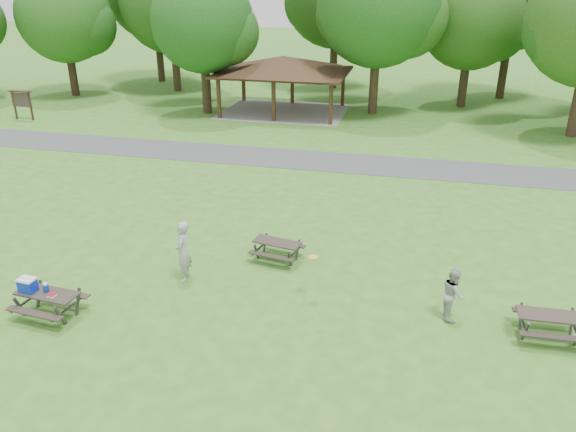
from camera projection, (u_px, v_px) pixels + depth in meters
The scene contains 15 objects.
ground at pixel (224, 306), 16.61m from camera, with size 160.00×160.00×0.00m, color #387421.
asphalt_path at pixel (313, 160), 29.05m from camera, with size 120.00×3.20×0.02m, color #434346.
pavilion at pixel (283, 66), 37.53m from camera, with size 8.60×7.01×3.76m.
notice_board at pixel (21, 100), 36.24m from camera, with size 1.60×0.30×1.88m.
tree_row_b at pixel (66, 19), 41.35m from camera, with size 7.14×6.80×9.28m.
tree_row_c at pixel (172, 4), 42.64m from camera, with size 8.19×7.80×10.67m.
tree_row_d at pixel (204, 24), 36.14m from camera, with size 6.93×6.60×9.27m.
tree_row_e at pixel (380, 8), 35.65m from camera, with size 8.40×8.00×11.02m.
tree_row_f at pixel (473, 21), 37.90m from camera, with size 7.35×7.00×9.55m.
picnic_table_near at pixel (41, 293), 15.94m from camera, with size 1.92×1.60×1.25m.
picnic_table_middle at pixel (277, 246), 19.07m from camera, with size 1.82×1.57×0.70m.
picnic_table_far at pixel (550, 320), 15.02m from camera, with size 1.76×1.44×0.74m.
frisbee_in_flight at pixel (313, 257), 16.52m from camera, with size 0.37×0.37×0.02m.
frisbee_thrower at pixel (183, 251), 17.66m from camera, with size 0.74×0.48×2.02m, color #A4A4A7.
frisbee_catcher at pixel (453, 294), 15.80m from camera, with size 0.76×0.59×1.56m, color #A5A5A8.
Camera 1 is at (5.05, -13.27, 9.23)m, focal length 35.00 mm.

